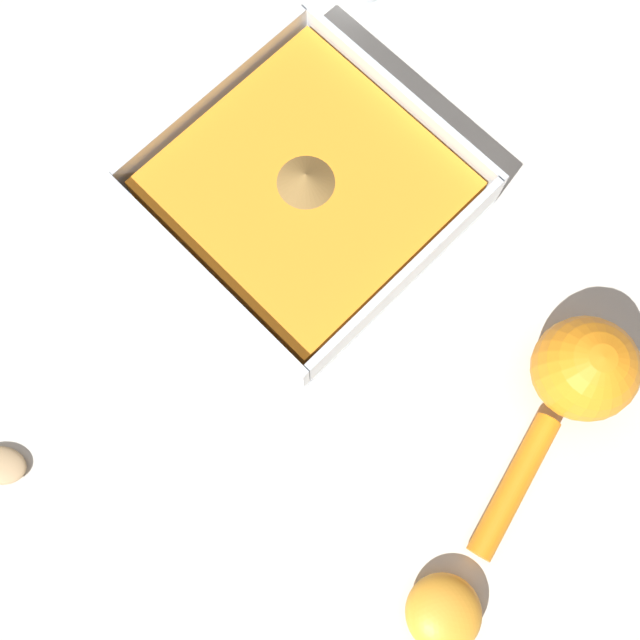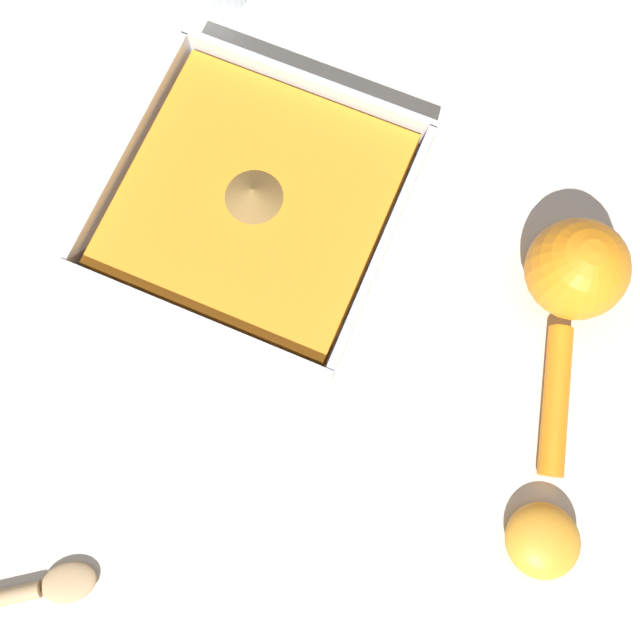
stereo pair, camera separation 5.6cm
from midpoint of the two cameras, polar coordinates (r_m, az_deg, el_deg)
The scene contains 4 objects.
ground_plane at distance 0.63m, azimuth -10.52°, elevation 8.65°, with size 4.00×4.00×0.00m, color beige.
square_dish at distance 0.60m, azimuth -7.59°, elevation 8.09°, with size 0.22×0.22×0.05m.
lemon_squeezer at distance 0.58m, azimuth 16.33°, elevation 2.42°, with size 0.08×0.19×0.08m.
lemon_half at distance 0.57m, azimuth 13.86°, elevation -16.55°, with size 0.05×0.05×0.03m.
Camera 2 is at (-0.18, 0.20, 0.57)m, focal length 42.00 mm.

